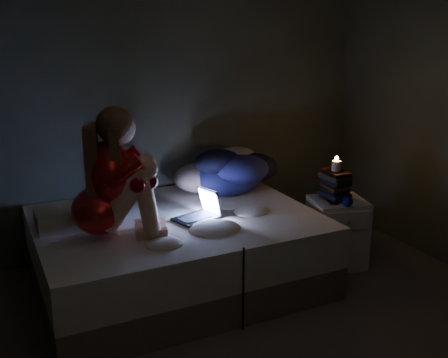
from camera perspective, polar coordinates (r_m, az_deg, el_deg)
floor at (r=3.22m, az=7.39°, el=-18.71°), size 3.60×3.80×0.02m
wall_back at (r=4.39m, az=-5.87°, el=9.20°), size 3.60×0.02×2.60m
bed at (r=3.83m, az=-5.16°, el=-7.89°), size 1.95×1.46×0.54m
pillow at (r=3.68m, az=-16.73°, el=-4.08°), size 0.43×0.30×0.12m
woman at (r=3.33m, az=-13.90°, el=0.57°), size 0.60×0.47×0.85m
laptop at (r=3.63m, az=-3.13°, el=-2.88°), size 0.36×0.30×0.22m
clothes_pile at (r=4.23m, az=0.35°, el=1.13°), size 0.65×0.52×0.38m
nightstand at (r=4.24m, az=12.31°, el=-5.76°), size 0.49×0.45×0.54m
book_stack at (r=4.11m, az=12.14°, el=-0.62°), size 0.19×0.25×0.24m
candle at (r=4.07m, az=12.27°, el=1.53°), size 0.07×0.07×0.08m
phone at (r=4.07m, az=12.06°, el=-2.50°), size 0.08×0.14×0.01m
blue_orb at (r=4.01m, az=13.99°, el=-2.40°), size 0.08×0.08×0.08m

